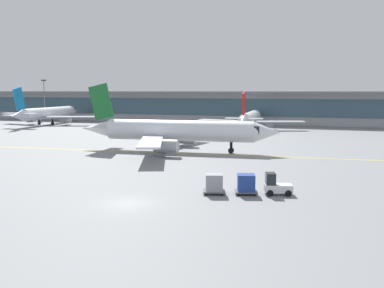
# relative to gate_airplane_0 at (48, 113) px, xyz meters

# --- Properties ---
(ground_plane) EXTENTS (400.00, 400.00, 0.00)m
(ground_plane) POSITION_rel_gate_airplane_0_xyz_m (61.77, -71.66, -3.25)
(ground_plane) COLOR gray
(taxiway_centreline_stripe) EXTENTS (109.66, 9.33, 0.01)m
(taxiway_centreline_stripe) POSITION_rel_gate_airplane_0_xyz_m (55.28, -42.17, -3.25)
(taxiway_centreline_stripe) COLOR yellow
(taxiway_centreline_stripe) RESTS_ON ground_plane
(terminal_concourse) EXTENTS (217.09, 11.00, 9.60)m
(terminal_concourse) POSITION_rel_gate_airplane_0_xyz_m (61.77, 21.86, 1.67)
(terminal_concourse) COLOR #9EA3A8
(terminal_concourse) RESTS_ON ground_plane
(gate_airplane_0) EXTENTS (30.40, 32.73, 10.84)m
(gate_airplane_0) POSITION_rel_gate_airplane_0_xyz_m (0.00, 0.00, 0.00)
(gate_airplane_0) COLOR silver
(gate_airplane_0) RESTS_ON ground_plane
(gate_airplane_1) EXTENTS (27.26, 29.33, 9.72)m
(gate_airplane_1) POSITION_rel_gate_airplane_0_xyz_m (58.84, 3.11, -0.34)
(gate_airplane_1) COLOR white
(gate_airplane_1) RESTS_ON ground_plane
(taxiing_regional_jet) EXTENTS (33.54, 31.08, 11.10)m
(taxiing_regional_jet) POSITION_rel_gate_airplane_0_xyz_m (54.85, -40.21, 0.08)
(taxiing_regional_jet) COLOR silver
(taxiing_regional_jet) RESTS_ON ground_plane
(baggage_tug) EXTENTS (2.88, 2.19, 2.10)m
(baggage_tug) POSITION_rel_gate_airplane_0_xyz_m (73.76, -64.35, -2.36)
(baggage_tug) COLOR silver
(baggage_tug) RESTS_ON ground_plane
(cargo_dolly_lead) EXTENTS (2.46, 2.11, 1.94)m
(cargo_dolly_lead) POSITION_rel_gate_airplane_0_xyz_m (71.05, -65.12, -2.20)
(cargo_dolly_lead) COLOR #595B60
(cargo_dolly_lead) RESTS_ON ground_plane
(cargo_dolly_trailing) EXTENTS (2.46, 2.11, 1.94)m
(cargo_dolly_trailing) POSITION_rel_gate_airplane_0_xyz_m (68.13, -65.95, -2.20)
(cargo_dolly_trailing) COLOR #595B60
(cargo_dolly_trailing) RESTS_ON ground_plane
(apron_light_mast_0) EXTENTS (1.80, 0.36, 13.45)m
(apron_light_mast_0) POSITION_rel_gate_airplane_0_xyz_m (-12.88, 15.28, 4.16)
(apron_light_mast_0) COLOR gray
(apron_light_mast_0) RESTS_ON ground_plane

